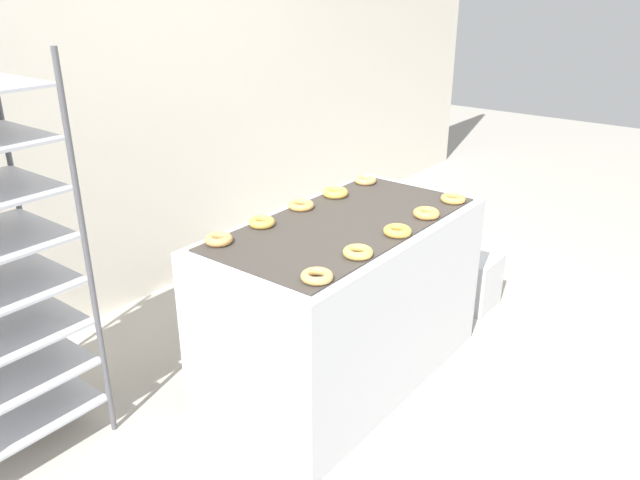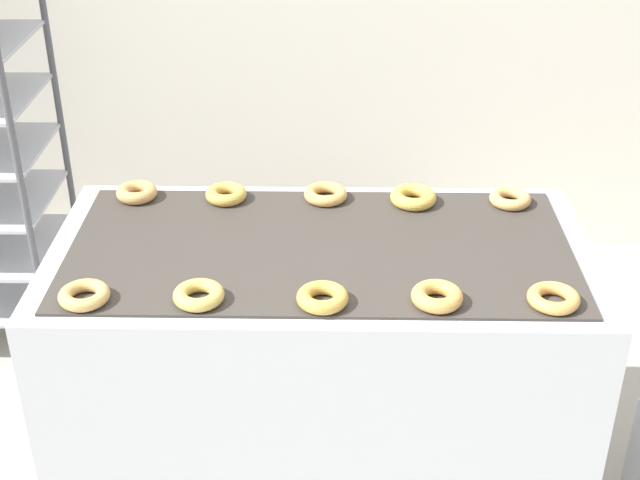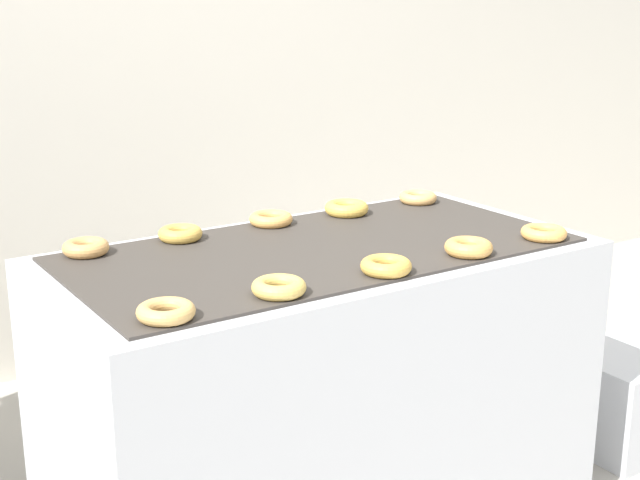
{
  "view_description": "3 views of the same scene",
  "coord_description": "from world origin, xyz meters",
  "views": [
    {
      "loc": [
        -2.19,
        -0.94,
        1.87
      ],
      "look_at": [
        0.0,
        0.77,
        0.7
      ],
      "focal_mm": 35.0,
      "sensor_mm": 36.0,
      "label": 1
    },
    {
      "loc": [
        0.03,
        -1.42,
        2.01
      ],
      "look_at": [
        0.0,
        0.62,
        0.85
      ],
      "focal_mm": 50.0,
      "sensor_mm": 36.0,
      "label": 2
    },
    {
      "loc": [
        -1.24,
        -1.26,
        1.48
      ],
      "look_at": [
        0.0,
        0.62,
        0.85
      ],
      "focal_mm": 50.0,
      "sensor_mm": 36.0,
      "label": 3
    }
  ],
  "objects": [
    {
      "name": "ground_plane",
      "position": [
        0.0,
        0.0,
        0.0
      ],
      "size": [
        14.0,
        14.0,
        0.0
      ],
      "primitive_type": "plane",
      "color": "#9E998E"
    },
    {
      "name": "wall_back",
      "position": [
        0.0,
        2.12,
        1.4
      ],
      "size": [
        8.0,
        0.05,
        2.8
      ],
      "color": "silver",
      "rests_on": "ground_plane"
    },
    {
      "name": "fryer_machine",
      "position": [
        0.0,
        0.62,
        0.41
      ],
      "size": [
        1.44,
        0.74,
        0.83
      ],
      "color": "silver",
      "rests_on": "ground_plane"
    },
    {
      "name": "glaze_bin",
      "position": [
        1.07,
        0.46,
        0.16
      ],
      "size": [
        0.29,
        0.34,
        0.32
      ],
      "color": "silver",
      "rests_on": "ground_plane"
    },
    {
      "name": "donut_near_leftmost",
      "position": [
        -0.56,
        0.35,
        0.85
      ],
      "size": [
        0.12,
        0.12,
        0.03
      ],
      "primitive_type": "torus",
      "color": "tan",
      "rests_on": "fryer_machine"
    },
    {
      "name": "donut_near_left",
      "position": [
        -0.28,
        0.35,
        0.85
      ],
      "size": [
        0.12,
        0.12,
        0.03
      ],
      "primitive_type": "torus",
      "color": "gold",
      "rests_on": "fryer_machine"
    },
    {
      "name": "donut_near_center",
      "position": [
        0.01,
        0.35,
        0.85
      ],
      "size": [
        0.12,
        0.12,
        0.04
      ],
      "primitive_type": "torus",
      "color": "gold",
      "rests_on": "fryer_machine"
    },
    {
      "name": "donut_near_right",
      "position": [
        0.28,
        0.36,
        0.85
      ],
      "size": [
        0.12,
        0.12,
        0.04
      ],
      "primitive_type": "torus",
      "color": "#CF9549",
      "rests_on": "fryer_machine"
    },
    {
      "name": "donut_near_rightmost",
      "position": [
        0.56,
        0.36,
        0.85
      ],
      "size": [
        0.12,
        0.12,
        0.03
      ],
      "primitive_type": "torus",
      "color": "#DC9D4C",
      "rests_on": "fryer_machine"
    },
    {
      "name": "donut_far_leftmost",
      "position": [
        -0.54,
        0.9,
        0.85
      ],
      "size": [
        0.12,
        0.12,
        0.04
      ],
      "primitive_type": "torus",
      "color": "tan",
      "rests_on": "fryer_machine"
    },
    {
      "name": "donut_far_left",
      "position": [
        -0.28,
        0.89,
        0.85
      ],
      "size": [
        0.12,
        0.12,
        0.04
      ],
      "primitive_type": "torus",
      "color": "gold",
      "rests_on": "fryer_machine"
    },
    {
      "name": "donut_far_center",
      "position": [
        0.01,
        0.9,
        0.85
      ],
      "size": [
        0.13,
        0.13,
        0.03
      ],
      "primitive_type": "torus",
      "color": "#DB9D50",
      "rests_on": "fryer_machine"
    },
    {
      "name": "donut_far_right",
      "position": [
        0.26,
        0.88,
        0.85
      ],
      "size": [
        0.13,
        0.13,
        0.04
      ],
      "primitive_type": "torus",
      "color": "gold",
      "rests_on": "fryer_machine"
    },
    {
      "name": "donut_far_rightmost",
      "position": [
        0.54,
        0.88,
        0.85
      ],
      "size": [
        0.12,
        0.12,
        0.03
      ],
      "primitive_type": "torus",
      "color": "tan",
      "rests_on": "fryer_machine"
    }
  ]
}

